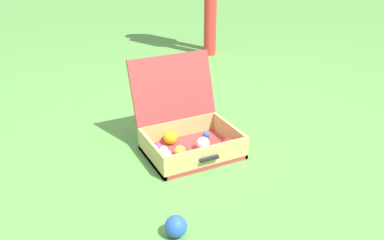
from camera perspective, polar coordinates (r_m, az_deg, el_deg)
ground_plane at (r=2.48m, az=0.55°, el=-4.21°), size 16.00×16.00×0.00m
open_suitcase at (r=2.44m, az=-0.72°, el=-1.64°), size 0.53×0.56×0.52m
stray_ball_on_grass at (r=1.83m, az=-2.25°, el=-14.52°), size 0.10×0.10×0.10m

